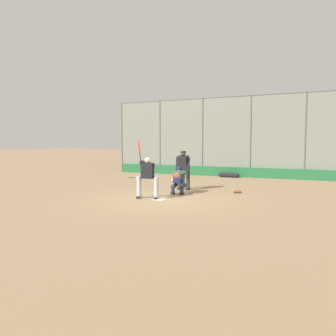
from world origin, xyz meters
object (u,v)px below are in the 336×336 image
(catcher_behind_plate, at_px, (179,179))
(fielding_glove_on_dirt, at_px, (237,192))
(batter_at_plate, at_px, (147,176))
(equipment_bag_dugout_side, at_px, (229,175))
(spare_bat_near_backstop, at_px, (138,178))
(umpire_home, at_px, (183,169))
(baseball_loose, at_px, (173,187))

(catcher_behind_plate, relative_size, fielding_glove_on_dirt, 3.33)
(batter_at_plate, relative_size, fielding_glove_on_dirt, 6.44)
(catcher_behind_plate, height_order, equipment_bag_dugout_side, catcher_behind_plate)
(spare_bat_near_backstop, distance_m, fielding_glove_on_dirt, 7.11)
(umpire_home, relative_size, equipment_bag_dugout_side, 1.35)
(equipment_bag_dugout_side, bearing_deg, baseball_loose, 77.86)
(catcher_behind_plate, distance_m, spare_bat_near_backstop, 6.13)
(fielding_glove_on_dirt, bearing_deg, catcher_behind_plate, 29.67)
(spare_bat_near_backstop, distance_m, equipment_bag_dugout_side, 5.28)
(catcher_behind_plate, bearing_deg, spare_bat_near_backstop, -48.71)
(batter_at_plate, distance_m, umpire_home, 2.63)
(catcher_behind_plate, xyz_separation_m, spare_bat_near_backstop, (4.31, -4.32, -0.54))
(batter_at_plate, bearing_deg, spare_bat_near_backstop, -64.42)
(umpire_home, bearing_deg, catcher_behind_plate, 107.64)
(umpire_home, xyz_separation_m, equipment_bag_dugout_side, (-0.50, -5.87, -0.77))
(spare_bat_near_backstop, relative_size, fielding_glove_on_dirt, 2.52)
(catcher_behind_plate, height_order, baseball_loose, catcher_behind_plate)
(batter_at_plate, relative_size, umpire_home, 1.27)
(fielding_glove_on_dirt, xyz_separation_m, baseball_loose, (2.98, -0.32, -0.02))
(batter_at_plate, distance_m, equipment_bag_dugout_side, 8.54)
(equipment_bag_dugout_side, bearing_deg, spare_bat_near_backstop, 30.01)
(catcher_behind_plate, relative_size, equipment_bag_dugout_side, 0.89)
(equipment_bag_dugout_side, bearing_deg, fielding_glove_on_dirt, 107.35)
(spare_bat_near_backstop, height_order, fielding_glove_on_dirt, fielding_glove_on_dirt)
(batter_at_plate, height_order, umpire_home, batter_at_plate)
(batter_at_plate, height_order, equipment_bag_dugout_side, batter_at_plate)
(spare_bat_near_backstop, distance_m, baseball_loose, 4.41)
(umpire_home, distance_m, fielding_glove_on_dirt, 2.45)
(fielding_glove_on_dirt, bearing_deg, umpire_home, 2.16)
(catcher_behind_plate, height_order, umpire_home, umpire_home)
(umpire_home, bearing_deg, batter_at_plate, 87.71)
(catcher_behind_plate, xyz_separation_m, umpire_home, (0.24, -1.09, 0.33))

